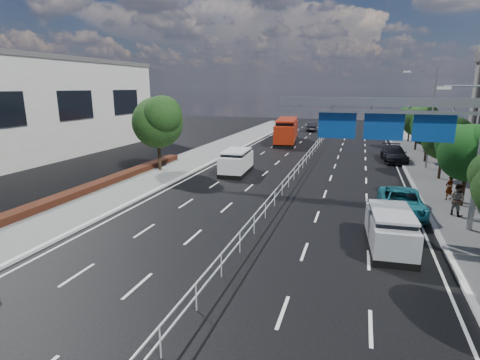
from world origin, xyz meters
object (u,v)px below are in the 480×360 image
(red_bus, at_px, (287,130))
(parked_car_teal, at_px, (402,202))
(silver_minivan, at_px, (390,230))
(parked_car_dark, at_px, (394,154))
(overhead_gantry, at_px, (399,122))
(near_car_silver, at_px, (289,137))
(pedestrian_b, at_px, (457,200))
(near_car_dark, at_px, (312,127))
(pedestrian_a, at_px, (449,188))
(white_minivan, at_px, (236,162))

(red_bus, height_order, parked_car_teal, red_bus)
(silver_minivan, height_order, parked_car_dark, silver_minivan)
(overhead_gantry, height_order, near_car_silver, overhead_gantry)
(red_bus, bearing_deg, overhead_gantry, -75.28)
(pedestrian_b, bearing_deg, overhead_gantry, 76.29)
(overhead_gantry, height_order, near_car_dark, overhead_gantry)
(overhead_gantry, xyz_separation_m, parked_car_teal, (0.74, 1.95, -4.87))
(red_bus, bearing_deg, near_car_dark, 77.58)
(parked_car_dark, bearing_deg, pedestrian_a, -84.70)
(parked_car_teal, xyz_separation_m, pedestrian_a, (3.20, 3.64, 0.20))
(near_car_silver, relative_size, pedestrian_b, 2.29)
(overhead_gantry, height_order, pedestrian_b, overhead_gantry)
(parked_car_teal, bearing_deg, overhead_gantry, -112.23)
(red_bus, distance_m, parked_car_dark, 16.20)
(near_car_dark, height_order, pedestrian_a, pedestrian_a)
(overhead_gantry, xyz_separation_m, pedestrian_b, (3.68, 2.30, -4.53))
(pedestrian_a, distance_m, pedestrian_b, 3.30)
(white_minivan, xyz_separation_m, red_bus, (0.62, 19.75, 0.66))
(near_car_dark, bearing_deg, overhead_gantry, 98.42)
(silver_minivan, xyz_separation_m, parked_car_dark, (1.80, 22.70, -0.13))
(overhead_gantry, distance_m, pedestrian_b, 6.27)
(overhead_gantry, distance_m, parked_car_teal, 5.30)
(white_minivan, distance_m, parked_car_dark, 16.84)
(silver_minivan, bearing_deg, red_bus, 104.57)
(white_minivan, distance_m, pedestrian_a, 16.32)
(red_bus, relative_size, pedestrian_a, 6.89)
(overhead_gantry, height_order, pedestrian_a, overhead_gantry)
(parked_car_teal, bearing_deg, white_minivan, 148.70)
(parked_car_teal, xyz_separation_m, pedestrian_b, (2.94, 0.35, 0.34))
(silver_minivan, bearing_deg, pedestrian_a, 60.82)
(overhead_gantry, distance_m, near_car_dark, 45.46)
(white_minivan, distance_m, parked_car_teal, 14.66)
(parked_car_dark, bearing_deg, near_car_dark, 110.06)
(parked_car_dark, bearing_deg, silver_minivan, -99.09)
(white_minivan, relative_size, pedestrian_b, 2.61)
(white_minivan, xyz_separation_m, pedestrian_a, (15.91, -3.66, -0.08))
(red_bus, xyz_separation_m, pedestrian_b, (15.03, -26.70, -0.60))
(pedestrian_b, bearing_deg, silver_minivan, 99.93)
(near_car_silver, distance_m, parked_car_dark, 16.30)
(red_bus, distance_m, silver_minivan, 34.29)
(pedestrian_b, bearing_deg, near_car_silver, -17.19)
(near_car_silver, height_order, parked_car_teal, parked_car_teal)
(near_car_dark, distance_m, pedestrian_b, 43.94)
(white_minivan, distance_m, near_car_silver, 20.28)
(parked_car_teal, bearing_deg, near_car_dark, 102.64)
(near_car_silver, bearing_deg, pedestrian_b, 117.94)
(overhead_gantry, relative_size, parked_car_teal, 1.94)
(red_bus, relative_size, near_car_dark, 2.47)
(silver_minivan, xyz_separation_m, parked_car_teal, (0.98, 5.38, -0.18))
(red_bus, height_order, pedestrian_b, red_bus)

